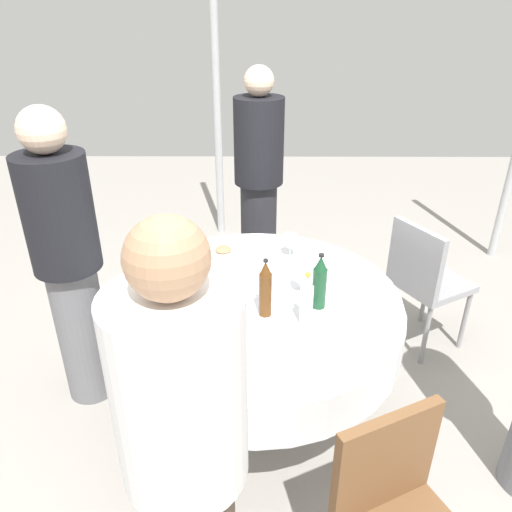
% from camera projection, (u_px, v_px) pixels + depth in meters
% --- Properties ---
extents(ground_plane, '(10.00, 10.00, 0.00)m').
position_uv_depth(ground_plane, '(256.00, 405.00, 2.76)').
color(ground_plane, gray).
extents(dining_table, '(1.46, 1.46, 0.74)m').
position_uv_depth(dining_table, '(256.00, 318.00, 2.49)').
color(dining_table, white).
rests_on(dining_table, ground_plane).
extents(bottle_brown_left, '(0.06, 0.06, 0.26)m').
position_uv_depth(bottle_brown_left, '(194.00, 323.00, 2.00)').
color(bottle_brown_left, '#593314').
rests_on(bottle_brown_left, dining_table).
extents(bottle_dark_green_outer, '(0.07, 0.07, 0.28)m').
position_uv_depth(bottle_dark_green_outer, '(320.00, 283.00, 2.27)').
color(bottle_dark_green_outer, '#194728').
rests_on(bottle_dark_green_outer, dining_table).
extents(bottle_clear_south, '(0.06, 0.06, 0.26)m').
position_uv_depth(bottle_clear_south, '(198.00, 297.00, 2.18)').
color(bottle_clear_south, silver).
rests_on(bottle_clear_south, dining_table).
extents(bottle_brown_far, '(0.06, 0.06, 0.29)m').
position_uv_depth(bottle_brown_far, '(265.00, 289.00, 2.20)').
color(bottle_brown_far, '#593314').
rests_on(bottle_brown_far, dining_table).
extents(bottle_clear_right, '(0.06, 0.06, 0.26)m').
position_uv_depth(bottle_clear_right, '(307.00, 301.00, 2.15)').
color(bottle_clear_right, silver).
rests_on(bottle_clear_right, dining_table).
extents(wine_glass_far, '(0.07, 0.07, 0.14)m').
position_uv_depth(wine_glass_far, '(301.00, 275.00, 2.40)').
color(wine_glass_far, white).
rests_on(wine_glass_far, dining_table).
extents(wine_glass_right, '(0.07, 0.07, 0.13)m').
position_uv_depth(wine_glass_right, '(290.00, 241.00, 2.75)').
color(wine_glass_right, white).
rests_on(wine_glass_right, dining_table).
extents(plate_near, '(0.26, 0.26, 0.02)m').
position_uv_depth(plate_near, '(295.00, 355.00, 1.99)').
color(plate_near, white).
rests_on(plate_near, dining_table).
extents(plate_east, '(0.23, 0.23, 0.04)m').
position_uv_depth(plate_east, '(223.00, 251.00, 2.81)').
color(plate_east, white).
rests_on(plate_east, dining_table).
extents(knife_outer, '(0.18, 0.07, 0.00)m').
position_uv_depth(knife_outer, '(221.00, 293.00, 2.42)').
color(knife_outer, silver).
rests_on(knife_outer, dining_table).
extents(spoon_south, '(0.07, 0.18, 0.00)m').
position_uv_depth(spoon_south, '(345.00, 281.00, 2.53)').
color(spoon_south, silver).
rests_on(spoon_south, dining_table).
extents(folded_napkin, '(0.19, 0.19, 0.02)m').
position_uv_depth(folded_napkin, '(243.00, 271.00, 2.60)').
color(folded_napkin, white).
rests_on(folded_napkin, dining_table).
extents(person_left, '(0.34, 0.34, 1.63)m').
position_uv_depth(person_left, '(68.00, 261.00, 2.48)').
color(person_left, slate).
rests_on(person_left, ground_plane).
extents(person_outer, '(0.34, 0.34, 1.64)m').
position_uv_depth(person_outer, '(188.00, 475.00, 1.36)').
color(person_outer, '#4C3F33').
rests_on(person_outer, ground_plane).
extents(person_south, '(0.34, 0.34, 1.68)m').
position_uv_depth(person_south, '(259.00, 185.00, 3.44)').
color(person_south, '#26262B').
rests_on(person_south, ground_plane).
extents(chair_mid, '(0.54, 0.54, 0.87)m').
position_uv_depth(chair_mid, '(424.00, 276.00, 3.02)').
color(chair_mid, '#99999E').
rests_on(chair_mid, ground_plane).
extents(tent_pole_secondary, '(0.07, 0.07, 2.49)m').
position_uv_depth(tent_pole_secondary, '(217.00, 102.00, 4.29)').
color(tent_pole_secondary, '#B2B5B7').
rests_on(tent_pole_secondary, ground_plane).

